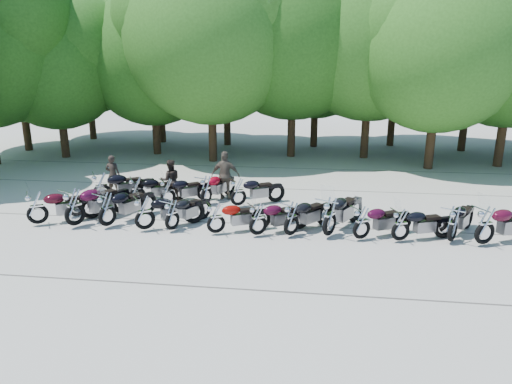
# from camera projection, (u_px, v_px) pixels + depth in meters

# --- Properties ---
(ground) EXTENTS (90.00, 90.00, 0.00)m
(ground) POSITION_uv_depth(u_px,v_px,m) (250.00, 241.00, 13.55)
(ground) COLOR gray
(ground) RESTS_ON ground
(tree_0) EXTENTS (7.50, 7.50, 9.21)m
(tree_0) POSITION_uv_depth(u_px,v_px,m) (17.00, 57.00, 26.33)
(tree_0) COLOR #3A2614
(tree_0) RESTS_ON ground
(tree_1) EXTENTS (6.97, 6.97, 8.55)m
(tree_1) POSITION_uv_depth(u_px,v_px,m) (56.00, 64.00, 24.36)
(tree_1) COLOR #3A2614
(tree_1) RESTS_ON ground
(tree_2) EXTENTS (7.31, 7.31, 8.97)m
(tree_2) POSITION_uv_depth(u_px,v_px,m) (152.00, 59.00, 25.24)
(tree_2) COLOR #3A2614
(tree_2) RESTS_ON ground
(tree_3) EXTENTS (8.70, 8.70, 10.67)m
(tree_3) POSITION_uv_depth(u_px,v_px,m) (210.00, 38.00, 22.99)
(tree_3) COLOR #3A2614
(tree_3) RESTS_ON ground
(tree_4) EXTENTS (9.13, 9.13, 11.20)m
(tree_4) POSITION_uv_depth(u_px,v_px,m) (293.00, 33.00, 24.18)
(tree_4) COLOR #3A2614
(tree_4) RESTS_ON ground
(tree_5) EXTENTS (9.04, 9.04, 11.10)m
(tree_5) POSITION_uv_depth(u_px,v_px,m) (372.00, 34.00, 23.81)
(tree_5) COLOR #3A2614
(tree_5) RESTS_ON ground
(tree_6) EXTENTS (8.00, 8.00, 9.82)m
(tree_6) POSITION_uv_depth(u_px,v_px,m) (440.00, 48.00, 21.38)
(tree_6) COLOR #3A2614
(tree_6) RESTS_ON ground
(tree_9) EXTENTS (7.59, 7.59, 9.32)m
(tree_9) POSITION_uv_depth(u_px,v_px,m) (86.00, 57.00, 30.48)
(tree_9) COLOR #3A2614
(tree_9) RESTS_ON ground
(tree_10) EXTENTS (7.78, 7.78, 9.55)m
(tree_10) POSITION_uv_depth(u_px,v_px,m) (158.00, 54.00, 29.22)
(tree_10) COLOR #3A2614
(tree_10) RESTS_ON ground
(tree_11) EXTENTS (7.56, 7.56, 9.28)m
(tree_11) POSITION_uv_depth(u_px,v_px,m) (226.00, 57.00, 28.19)
(tree_11) COLOR #3A2614
(tree_11) RESTS_ON ground
(tree_12) EXTENTS (7.88, 7.88, 9.67)m
(tree_12) POSITION_uv_depth(u_px,v_px,m) (317.00, 53.00, 27.50)
(tree_12) COLOR #3A2614
(tree_12) RESTS_ON ground
(tree_13) EXTENTS (8.31, 8.31, 10.20)m
(tree_13) POSITION_uv_depth(u_px,v_px,m) (398.00, 47.00, 27.78)
(tree_13) COLOR #3A2614
(tree_13) RESTS_ON ground
(tree_14) EXTENTS (8.02, 8.02, 9.84)m
(tree_14) POSITION_uv_depth(u_px,v_px,m) (473.00, 50.00, 26.04)
(tree_14) COLOR #3A2614
(tree_14) RESTS_ON ground
(motorcycle_0) EXTENTS (2.29, 1.83, 1.29)m
(motorcycle_0) POSITION_uv_depth(u_px,v_px,m) (37.00, 207.00, 14.68)
(motorcycle_0) COLOR #320611
(motorcycle_0) RESTS_ON ground
(motorcycle_1) EXTENTS (1.90, 2.60, 1.44)m
(motorcycle_1) POSITION_uv_depth(u_px,v_px,m) (74.00, 206.00, 14.51)
(motorcycle_1) COLOR #3B0823
(motorcycle_1) RESTS_ON ground
(motorcycle_2) EXTENTS (1.71, 2.38, 1.31)m
(motorcycle_2) POSITION_uv_depth(u_px,v_px,m) (107.00, 208.00, 14.49)
(motorcycle_2) COLOR black
(motorcycle_2) RESTS_ON ground
(motorcycle_3) EXTENTS (2.25, 1.86, 1.28)m
(motorcycle_3) POSITION_uv_depth(u_px,v_px,m) (144.00, 212.00, 14.19)
(motorcycle_3) COLOR black
(motorcycle_3) RESTS_ON ground
(motorcycle_4) EXTENTS (1.51, 2.10, 1.16)m
(motorcycle_4) POSITION_uv_depth(u_px,v_px,m) (172.00, 214.00, 14.19)
(motorcycle_4) COLOR black
(motorcycle_4) RESTS_ON ground
(motorcycle_5) EXTENTS (2.09, 1.43, 1.15)m
(motorcycle_5) POSITION_uv_depth(u_px,v_px,m) (216.00, 217.00, 13.91)
(motorcycle_5) COLOR #810904
(motorcycle_5) RESTS_ON ground
(motorcycle_6) EXTENTS (2.09, 1.71, 1.19)m
(motorcycle_6) POSITION_uv_depth(u_px,v_px,m) (258.00, 218.00, 13.75)
(motorcycle_6) COLOR #37071B
(motorcycle_6) RESTS_ON ground
(motorcycle_7) EXTENTS (1.92, 2.11, 1.24)m
(motorcycle_7) POSITION_uv_depth(u_px,v_px,m) (292.00, 218.00, 13.72)
(motorcycle_7) COLOR black
(motorcycle_7) RESTS_ON ground
(motorcycle_8) EXTENTS (1.89, 2.55, 1.41)m
(motorcycle_8) POSITION_uv_depth(u_px,v_px,m) (330.00, 215.00, 13.65)
(motorcycle_8) COLOR black
(motorcycle_8) RESTS_ON ground
(motorcycle_9) EXTENTS (2.13, 1.62, 1.18)m
(motorcycle_9) POSITION_uv_depth(u_px,v_px,m) (362.00, 222.00, 13.44)
(motorcycle_9) COLOR #32061E
(motorcycle_9) RESTS_ON ground
(motorcycle_10) EXTENTS (2.12, 1.31, 1.15)m
(motorcycle_10) POSITION_uv_depth(u_px,v_px,m) (401.00, 224.00, 13.31)
(motorcycle_10) COLOR black
(motorcycle_10) RESTS_ON ground
(motorcycle_11) EXTENTS (1.74, 2.23, 1.25)m
(motorcycle_11) POSITION_uv_depth(u_px,v_px,m) (453.00, 223.00, 13.24)
(motorcycle_11) COLOR black
(motorcycle_11) RESTS_ON ground
(motorcycle_12) EXTENTS (2.45, 1.69, 1.34)m
(motorcycle_12) POSITION_uv_depth(u_px,v_px,m) (486.00, 224.00, 13.00)
(motorcycle_12) COLOR #3E081A
(motorcycle_12) RESTS_ON ground
(motorcycle_13) EXTENTS (2.43, 1.83, 1.35)m
(motorcycle_13) POSITION_uv_depth(u_px,v_px,m) (101.00, 186.00, 17.02)
(motorcycle_13) COLOR black
(motorcycle_13) RESTS_ON ground
(motorcycle_14) EXTENTS (2.15, 1.45, 1.18)m
(motorcycle_14) POSITION_uv_depth(u_px,v_px,m) (137.00, 189.00, 16.96)
(motorcycle_14) COLOR black
(motorcycle_14) RESTS_ON ground
(motorcycle_15) EXTENTS (2.01, 1.73, 1.16)m
(motorcycle_15) POSITION_uv_depth(u_px,v_px,m) (168.00, 191.00, 16.77)
(motorcycle_15) COLOR black
(motorcycle_15) RESTS_ON ground
(motorcycle_16) EXTENTS (1.45, 2.33, 1.26)m
(motorcycle_16) POSITION_uv_depth(u_px,v_px,m) (206.00, 189.00, 16.79)
(motorcycle_16) COLOR maroon
(motorcycle_16) RESTS_ON ground
(motorcycle_17) EXTENTS (2.17, 1.69, 1.22)m
(motorcycle_17) POSITION_uv_depth(u_px,v_px,m) (238.00, 191.00, 16.61)
(motorcycle_17) COLOR black
(motorcycle_17) RESTS_ON ground
(rider_0) EXTENTS (0.58, 0.38, 1.60)m
(rider_0) POSITION_uv_depth(u_px,v_px,m) (113.00, 175.00, 18.23)
(rider_0) COLOR black
(rider_0) RESTS_ON ground
(rider_1) EXTENTS (0.94, 0.84, 1.59)m
(rider_1) POSITION_uv_depth(u_px,v_px,m) (170.00, 180.00, 17.41)
(rider_1) COLOR black
(rider_1) RESTS_ON ground
(rider_2) EXTENTS (1.12, 0.48, 1.89)m
(rider_2) POSITION_uv_depth(u_px,v_px,m) (225.00, 176.00, 17.49)
(rider_2) COLOR brown
(rider_2) RESTS_ON ground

